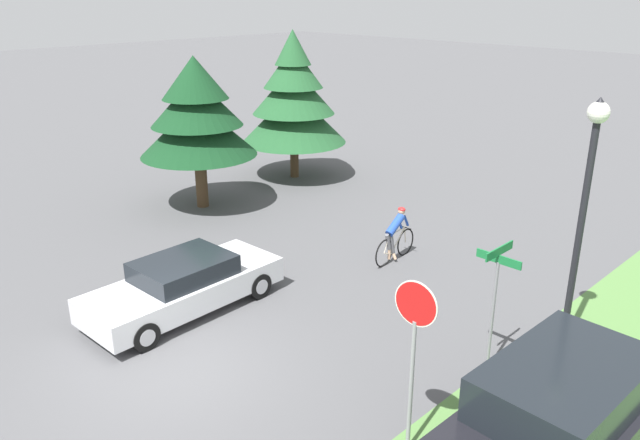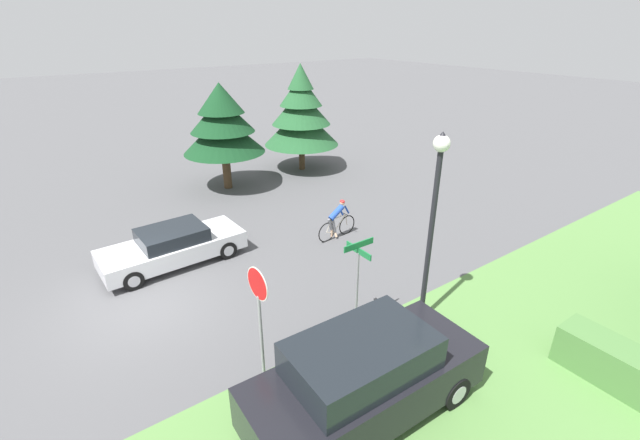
{
  "view_description": "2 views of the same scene",
  "coord_description": "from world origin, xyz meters",
  "px_view_note": "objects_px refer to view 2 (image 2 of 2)",
  "views": [
    {
      "loc": [
        9.23,
        -5.31,
        6.98
      ],
      "look_at": [
        -1.33,
        5.26,
        1.39
      ],
      "focal_mm": 35.0,
      "sensor_mm": 36.0,
      "label": 1
    },
    {
      "loc": [
        11.09,
        -1.72,
        7.35
      ],
      "look_at": [
        -0.31,
        6.34,
        0.93
      ],
      "focal_mm": 24.0,
      "sensor_mm": 36.0,
      "label": 2
    }
  ],
  "objects_px": {
    "stop_sign": "(259,305)",
    "street_name_sign": "(358,271)",
    "conifer_tall_far": "(301,114)",
    "sedan_left_lane": "(173,246)",
    "conifer_tall_near": "(222,123)",
    "cyclist": "(337,221)",
    "parked_suv_right": "(365,378)",
    "street_lamp": "(435,199)"
  },
  "relations": [
    {
      "from": "street_name_sign",
      "to": "conifer_tall_far",
      "type": "distance_m",
      "value": 13.93
    },
    {
      "from": "cyclist",
      "to": "conifer_tall_far",
      "type": "relative_size",
      "value": 0.32
    },
    {
      "from": "stop_sign",
      "to": "street_name_sign",
      "type": "height_order",
      "value": "stop_sign"
    },
    {
      "from": "sedan_left_lane",
      "to": "cyclist",
      "type": "relative_size",
      "value": 2.61
    },
    {
      "from": "stop_sign",
      "to": "conifer_tall_near",
      "type": "relative_size",
      "value": 0.6
    },
    {
      "from": "sedan_left_lane",
      "to": "cyclist",
      "type": "distance_m",
      "value": 5.82
    },
    {
      "from": "parked_suv_right",
      "to": "sedan_left_lane",
      "type": "bearing_deg",
      "value": 99.35
    },
    {
      "from": "cyclist",
      "to": "street_name_sign",
      "type": "distance_m",
      "value": 5.48
    },
    {
      "from": "conifer_tall_near",
      "to": "cyclist",
      "type": "bearing_deg",
      "value": 8.21
    },
    {
      "from": "parked_suv_right",
      "to": "street_lamp",
      "type": "bearing_deg",
      "value": 25.07
    },
    {
      "from": "sedan_left_lane",
      "to": "street_name_sign",
      "type": "xyz_separation_m",
      "value": [
        6.21,
        2.74,
        1.19
      ]
    },
    {
      "from": "sedan_left_lane",
      "to": "street_lamp",
      "type": "bearing_deg",
      "value": -59.36
    },
    {
      "from": "cyclist",
      "to": "street_name_sign",
      "type": "height_order",
      "value": "street_name_sign"
    },
    {
      "from": "stop_sign",
      "to": "street_name_sign",
      "type": "relative_size",
      "value": 1.15
    },
    {
      "from": "sedan_left_lane",
      "to": "street_lamp",
      "type": "distance_m",
      "value": 8.73
    },
    {
      "from": "cyclist",
      "to": "conifer_tall_far",
      "type": "height_order",
      "value": "conifer_tall_far"
    },
    {
      "from": "conifer_tall_near",
      "to": "street_name_sign",
      "type": "bearing_deg",
      "value": -8.43
    },
    {
      "from": "cyclist",
      "to": "street_name_sign",
      "type": "xyz_separation_m",
      "value": [
        4.55,
        -2.84,
        1.11
      ]
    },
    {
      "from": "parked_suv_right",
      "to": "conifer_tall_far",
      "type": "xyz_separation_m",
      "value": [
        -14.48,
        7.93,
        2.05
      ]
    },
    {
      "from": "sedan_left_lane",
      "to": "conifer_tall_near",
      "type": "bearing_deg",
      "value": 49.67
    },
    {
      "from": "stop_sign",
      "to": "conifer_tall_far",
      "type": "distance_m",
      "value": 15.64
    },
    {
      "from": "parked_suv_right",
      "to": "conifer_tall_near",
      "type": "height_order",
      "value": "conifer_tall_near"
    },
    {
      "from": "street_lamp",
      "to": "conifer_tall_near",
      "type": "distance_m",
      "value": 12.67
    },
    {
      "from": "cyclist",
      "to": "conifer_tall_near",
      "type": "xyz_separation_m",
      "value": [
        -7.42,
        -1.07,
        2.44
      ]
    },
    {
      "from": "sedan_left_lane",
      "to": "conifer_tall_near",
      "type": "distance_m",
      "value": 7.73
    },
    {
      "from": "parked_suv_right",
      "to": "street_name_sign",
      "type": "xyz_separation_m",
      "value": [
        -2.15,
        1.57,
        0.86
      ]
    },
    {
      "from": "parked_suv_right",
      "to": "conifer_tall_near",
      "type": "xyz_separation_m",
      "value": [
        -14.11,
        3.35,
        2.19
      ]
    },
    {
      "from": "cyclist",
      "to": "street_lamp",
      "type": "xyz_separation_m",
      "value": [
        5.25,
        -1.11,
        2.83
      ]
    },
    {
      "from": "parked_suv_right",
      "to": "stop_sign",
      "type": "relative_size",
      "value": 1.67
    },
    {
      "from": "sedan_left_lane",
      "to": "street_lamp",
      "type": "relative_size",
      "value": 0.9
    },
    {
      "from": "parked_suv_right",
      "to": "street_lamp",
      "type": "distance_m",
      "value": 4.44
    },
    {
      "from": "cyclist",
      "to": "conifer_tall_near",
      "type": "distance_m",
      "value": 7.88
    },
    {
      "from": "cyclist",
      "to": "street_name_sign",
      "type": "relative_size",
      "value": 0.68
    },
    {
      "from": "stop_sign",
      "to": "conifer_tall_near",
      "type": "height_order",
      "value": "conifer_tall_near"
    },
    {
      "from": "street_name_sign",
      "to": "stop_sign",
      "type": "bearing_deg",
      "value": -84.66
    },
    {
      "from": "parked_suv_right",
      "to": "street_lamp",
      "type": "height_order",
      "value": "street_lamp"
    },
    {
      "from": "parked_suv_right",
      "to": "stop_sign",
      "type": "distance_m",
      "value": 2.56
    },
    {
      "from": "sedan_left_lane",
      "to": "conifer_tall_near",
      "type": "height_order",
      "value": "conifer_tall_near"
    },
    {
      "from": "stop_sign",
      "to": "conifer_tall_far",
      "type": "height_order",
      "value": "conifer_tall_far"
    },
    {
      "from": "sedan_left_lane",
      "to": "stop_sign",
      "type": "bearing_deg",
      "value": -93.26
    },
    {
      "from": "sedan_left_lane",
      "to": "stop_sign",
      "type": "height_order",
      "value": "stop_sign"
    },
    {
      "from": "stop_sign",
      "to": "parked_suv_right",
      "type": "bearing_deg",
      "value": -150.4
    }
  ]
}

